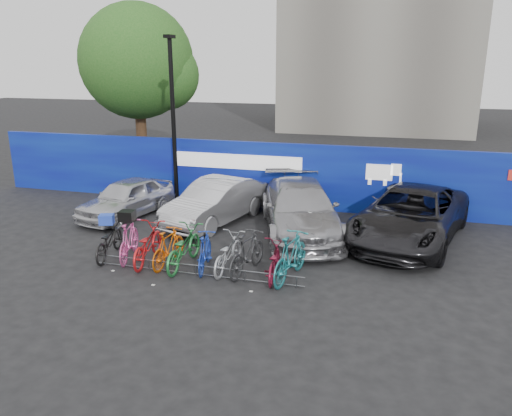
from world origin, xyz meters
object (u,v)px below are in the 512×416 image
at_px(bike_2, 147,244).
at_px(bike_8, 274,261).
at_px(bike_0, 108,241).
at_px(bike_3, 168,247).
at_px(bike_6, 228,253).
at_px(car_2, 300,209).
at_px(bike_4, 183,248).
at_px(lamppost, 173,117).
at_px(car_1, 216,202).
at_px(bike_9, 291,257).
at_px(tree, 142,64).
at_px(car_3, 410,215).
at_px(bike_1, 129,240).
at_px(car_0, 126,198).
at_px(bike_rack, 196,270).
at_px(bike_5, 205,252).
at_px(bike_7, 247,253).

distance_m(bike_2, bike_8, 3.52).
relative_size(bike_0, bike_2, 0.93).
xyz_separation_m(bike_3, bike_6, (1.61, 0.12, -0.03)).
bearing_deg(bike_0, car_2, -154.48).
height_order(bike_0, bike_4, bike_4).
height_order(lamppost, bike_8, lamppost).
xyz_separation_m(lamppost, car_1, (2.22, -1.76, -2.55)).
relative_size(bike_8, bike_9, 0.85).
xyz_separation_m(tree, bike_2, (5.19, -10.17, -4.55)).
height_order(car_1, bike_8, car_1).
relative_size(tree, car_3, 1.36).
xyz_separation_m(bike_2, bike_3, (0.64, -0.05, -0.01)).
xyz_separation_m(car_1, bike_1, (-1.19, -3.68, -0.17)).
distance_m(car_0, bike_8, 7.14).
relative_size(bike_rack, bike_3, 3.33).
relative_size(car_0, bike_5, 2.36).
bearing_deg(bike_7, bike_1, 10.56).
bearing_deg(bike_2, bike_6, 175.83).
distance_m(lamppost, bike_6, 7.23).
relative_size(bike_0, bike_1, 1.00).
xyz_separation_m(lamppost, bike_rack, (3.20, -6.00, -3.11)).
xyz_separation_m(car_0, bike_0, (1.42, -3.52, -0.18)).
relative_size(bike_5, bike_8, 0.97).
bearing_deg(bike_3, bike_9, -175.91).
bearing_deg(bike_7, car_2, -90.38).
bearing_deg(car_1, bike_2, -83.12).
relative_size(tree, bike_2, 3.97).
distance_m(bike_rack, car_2, 4.42).
relative_size(lamppost, bike_rack, 1.09).
xyz_separation_m(bike_3, bike_9, (3.30, -0.02, 0.10)).
height_order(tree, bike_8, tree).
bearing_deg(bike_2, bike_7, 174.22).
distance_m(tree, lamppost, 6.14).
distance_m(bike_0, bike_9, 5.15).
bearing_deg(lamppost, bike_0, -85.75).
bearing_deg(car_1, bike_rack, -60.92).
bearing_deg(tree, lamppost, -52.49).
bearing_deg(bike_4, bike_rack, 139.12).
bearing_deg(bike_6, car_1, -62.77).
bearing_deg(bike_8, bike_0, -7.60).
bearing_deg(car_1, bike_6, -49.84).
height_order(car_1, bike_6, car_1).
distance_m(bike_rack, bike_9, 2.43).
height_order(bike_4, bike_8, bike_4).
bearing_deg(lamppost, car_1, -38.45).
bearing_deg(bike_2, bike_1, -13.03).
bearing_deg(car_0, car_1, 16.66).
relative_size(bike_4, bike_8, 1.19).
height_order(car_2, bike_8, car_2).
relative_size(car_0, bike_8, 2.28).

